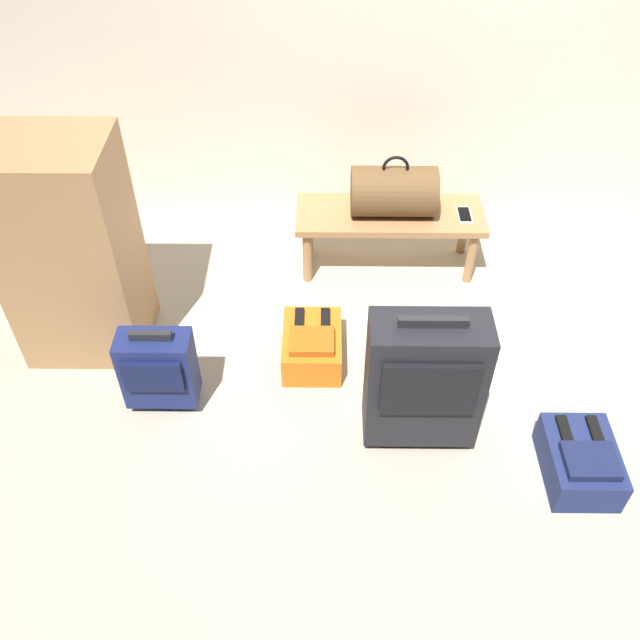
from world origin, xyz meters
The scene contains 9 objects.
ground_plane centered at (0.00, 0.00, 0.00)m, with size 6.60×6.60×0.00m, color #B2A893.
bench centered at (-0.15, 1.04, 0.31)m, with size 1.00×0.36×0.36m.
duffel_bag_brown centered at (-0.14, 1.04, 0.49)m, with size 0.44×0.26×0.34m.
cell_phone centered at (0.24, 1.02, 0.36)m, with size 0.07×0.14×0.01m.
suitcase_upright_charcoal centered at (-0.08, -0.14, 0.37)m, with size 0.48×0.24×0.72m.
suitcase_small_navy centered at (-1.22, 0.03, 0.24)m, with size 0.32×0.18×0.46m.
backpack_orange centered at (-0.55, 0.32, 0.09)m, with size 0.28×0.38×0.21m.
backpack_navy centered at (0.57, -0.34, 0.09)m, with size 0.28×0.38×0.21m.
side_cabinet centered at (-1.65, 0.46, 0.55)m, with size 0.56×0.44×1.10m.
Camera 1 is at (-0.49, -1.98, 2.50)m, focal length 38.72 mm.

